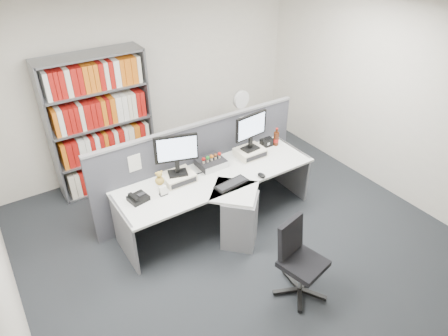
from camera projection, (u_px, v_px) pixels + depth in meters
ground at (253, 256)px, 4.94m from camera, size 5.50×5.50×0.00m
room_shell at (260, 124)px, 3.97m from camera, size 5.04×5.54×2.72m
partition at (200, 165)px, 5.47m from camera, size 3.00×0.08×1.27m
desk at (226, 201)px, 5.11m from camera, size 2.60×1.20×0.72m
monitor_riser_left at (178, 177)px, 5.00m from camera, size 0.38×0.31×0.10m
monitor_riser_right at (250, 152)px, 5.50m from camera, size 0.38×0.31×0.10m
monitor_left at (176, 152)px, 4.80m from camera, size 0.51×0.23×0.53m
monitor_right at (251, 129)px, 5.31m from camera, size 0.51×0.19×0.51m
desktop_pc at (211, 163)px, 5.28m from camera, size 0.34×0.31×0.09m
figurines at (212, 157)px, 5.22m from camera, size 0.29×0.05×0.09m
keyboard at (232, 184)px, 4.94m from camera, size 0.45×0.21×0.03m
mouse at (262, 175)px, 5.08m from camera, size 0.08×0.12×0.05m
desk_phone at (138, 198)px, 4.67m from camera, size 0.24×0.22×0.09m
desk_calendar at (163, 191)px, 4.75m from camera, size 0.09×0.07×0.11m
plush_toy at (159, 179)px, 4.74m from camera, size 0.11×0.11×0.19m
speaker at (266, 142)px, 5.71m from camera, size 0.18×0.10×0.12m
cola_bottle at (276, 139)px, 5.72m from camera, size 0.08×0.08×0.27m
shelving_unit at (101, 126)px, 5.71m from camera, size 1.41×0.40×2.00m
filing_cabinet at (240, 138)px, 6.70m from camera, size 0.45×0.61×0.70m
desk_fan at (241, 102)px, 6.35m from camera, size 0.29×0.17×0.48m
office_chair at (298, 257)px, 4.26m from camera, size 0.59×0.57×0.89m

